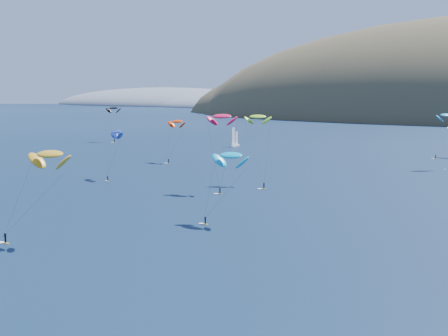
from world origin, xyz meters
TOP-DOWN VIEW (x-y plane):
  - headland at (-445.26, 750.08)m, footprint 460.00×250.00m
  - sailboat at (-57.32, 210.23)m, footprint 8.29×7.21m
  - kitesurfer_1 at (-47.67, 146.61)m, footprint 8.47×8.95m
  - kitesurfer_2 at (-0.09, 33.37)m, footprint 11.21×8.69m
  - kitesurfer_3 at (2.53, 114.35)m, footprint 11.24×12.38m
  - kitesurfer_4 at (44.98, 176.69)m, footprint 8.40×7.69m
  - kitesurfer_5 at (21.35, 63.68)m, footprint 9.02×7.48m
  - kitesurfer_9 at (0.28, 96.96)m, footprint 8.82×7.61m
  - kitesurfer_10 at (-40.21, 101.99)m, footprint 7.90×10.64m
  - kitesurfer_12 at (-124.88, 203.20)m, footprint 9.95×8.20m

SIDE VIEW (x-z plane):
  - headland at x=-445.26m, z-range -33.36..26.64m
  - sailboat at x=-57.32m, z-range -4.33..6.14m
  - kitesurfer_5 at x=21.35m, z-range 5.92..22.60m
  - kitesurfer_10 at x=-40.21m, z-range 6.24..22.81m
  - kitesurfer_1 at x=-47.67m, z-range 6.52..24.13m
  - kitesurfer_2 at x=-0.09m, z-range 6.83..25.64m
  - kitesurfer_12 at x=-124.88m, z-range 7.45..27.18m
  - kitesurfer_4 at x=44.98m, z-range 8.21..29.09m
  - kitesurfer_3 at x=2.53m, z-range 8.78..30.67m
  - kitesurfer_9 at x=0.28m, z-range 9.09..31.97m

